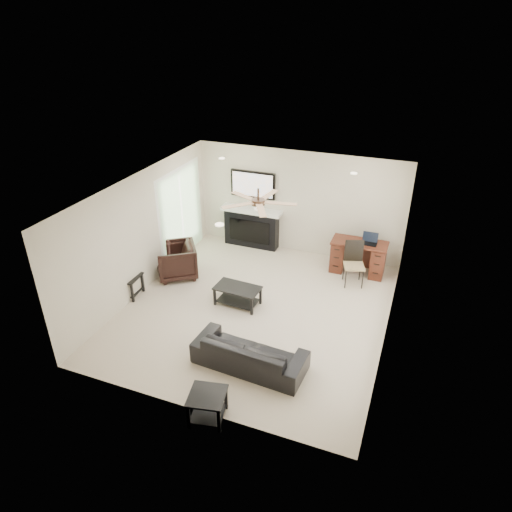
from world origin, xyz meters
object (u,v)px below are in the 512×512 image
(desk, at_px, (358,257))
(sofa, at_px, (250,353))
(armchair, at_px, (177,261))
(fireplace_unit, at_px, (251,210))
(coffee_table, at_px, (238,296))

(desk, bearing_deg, sofa, -106.49)
(armchair, bearing_deg, fireplace_unit, 118.68)
(sofa, height_order, fireplace_unit, fireplace_unit)
(sofa, bearing_deg, armchair, -35.81)
(coffee_table, distance_m, fireplace_unit, 2.75)
(coffee_table, bearing_deg, desk, 50.44)
(sofa, xyz_separation_m, fireplace_unit, (-1.61, 4.14, 0.68))
(armchair, height_order, desk, armchair)
(armchair, xyz_separation_m, desk, (3.71, 1.61, -0.00))
(sofa, height_order, coffee_table, sofa)
(fireplace_unit, bearing_deg, coffee_table, -74.32)
(sofa, bearing_deg, desk, -102.72)
(coffee_table, bearing_deg, sofa, -57.26)
(armchair, relative_size, desk, 0.69)
(sofa, relative_size, coffee_table, 2.09)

